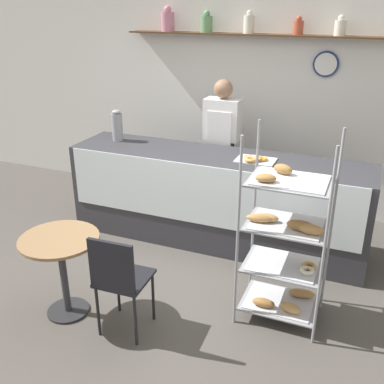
# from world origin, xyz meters

# --- Properties ---
(ground_plane) EXTENTS (14.00, 14.00, 0.00)m
(ground_plane) POSITION_xyz_m (0.00, 0.00, 0.00)
(ground_plane) COLOR #4C4742
(back_wall) EXTENTS (10.00, 0.30, 2.70)m
(back_wall) POSITION_xyz_m (-0.00, 2.23, 1.37)
(back_wall) COLOR white
(back_wall) RESTS_ON ground_plane
(display_counter) EXTENTS (3.17, 0.71, 0.99)m
(display_counter) POSITION_xyz_m (0.00, 1.03, 0.50)
(display_counter) COLOR #333338
(display_counter) RESTS_ON ground_plane
(pastry_rack) EXTENTS (0.66, 0.50, 1.60)m
(pastry_rack) POSITION_xyz_m (0.94, 0.00, 0.69)
(pastry_rack) COLOR gray
(pastry_rack) RESTS_ON ground_plane
(person_worker) EXTENTS (0.40, 0.23, 1.67)m
(person_worker) POSITION_xyz_m (-0.12, 1.57, 0.92)
(person_worker) COLOR #282833
(person_worker) RESTS_ON ground_plane
(cafe_table) EXTENTS (0.64, 0.64, 0.72)m
(cafe_table) POSITION_xyz_m (-0.74, -0.63, 0.53)
(cafe_table) COLOR #262628
(cafe_table) RESTS_ON ground_plane
(cafe_chair) EXTENTS (0.39, 0.39, 0.88)m
(cafe_chair) POSITION_xyz_m (-0.17, -0.69, 0.54)
(cafe_chair) COLOR black
(cafe_chair) RESTS_ON ground_plane
(coffee_carafe) EXTENTS (0.12, 0.12, 0.35)m
(coffee_carafe) POSITION_xyz_m (-1.22, 1.12, 1.16)
(coffee_carafe) COLOR gray
(coffee_carafe) RESTS_ON display_counter
(donut_tray_counter) EXTENTS (0.39, 0.27, 0.05)m
(donut_tray_counter) POSITION_xyz_m (0.42, 1.00, 1.01)
(donut_tray_counter) COLOR silver
(donut_tray_counter) RESTS_ON display_counter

